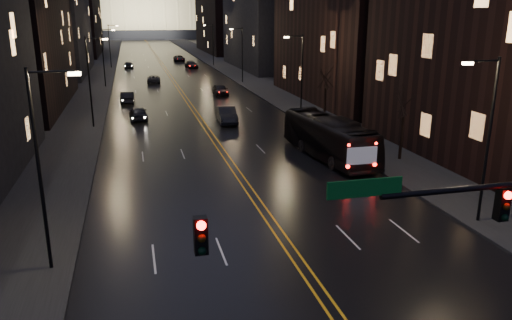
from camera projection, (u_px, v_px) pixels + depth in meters
road at (156, 56)px, 136.66m from camera, size 20.00×320.00×0.02m
sidewalk_left at (103, 57)px, 133.40m from camera, size 8.00×320.00×0.16m
sidewalk_right at (207, 55)px, 139.87m from camera, size 8.00×320.00×0.16m
center_line at (156, 56)px, 136.65m from camera, size 0.62×320.00×0.01m
building_left_far at (51, 20)px, 93.60m from camera, size 12.00×34.00×20.00m
building_left_dist at (75, 11)px, 137.75m from camera, size 12.00×40.00×24.00m
building_right_mid at (266, 4)px, 102.46m from camera, size 12.00×34.00×26.00m
building_right_dist at (224, 14)px, 147.74m from camera, size 12.00×40.00×22.00m
capitol at (141, 1)px, 243.61m from camera, size 90.00×50.00×58.50m
streetlamp_right_near at (486, 133)px, 25.95m from camera, size 2.13×0.25×9.00m
streetlamp_left_near at (43, 161)px, 20.96m from camera, size 2.13×0.25×9.00m
streetlamp_right_mid at (300, 71)px, 53.90m from camera, size 2.13×0.25×9.00m
streetlamp_left_mid at (91, 77)px, 48.90m from camera, size 2.13×0.25×9.00m
streetlamp_right_far at (241, 52)px, 81.84m from camera, size 2.13×0.25×9.00m
streetlamp_left_far at (104, 54)px, 76.84m from camera, size 2.13×0.25×9.00m
streetlamp_right_dist at (212, 42)px, 109.79m from camera, size 2.13×0.25×9.00m
streetlamp_left_dist at (110, 44)px, 104.79m from camera, size 2.13×0.25×9.00m
tree_right_mid at (404, 103)px, 37.79m from camera, size 2.40×2.40×6.65m
tree_right_far at (326, 78)px, 52.70m from camera, size 2.40×2.40×6.65m
bus at (329, 138)px, 39.48m from camera, size 3.88×12.00×3.29m
oncoming_car_a at (138, 113)px, 53.74m from camera, size 2.02×4.61×1.55m
oncoming_car_b at (128, 97)px, 64.07m from camera, size 1.78×4.63×1.51m
oncoming_car_c at (154, 79)px, 83.14m from camera, size 2.29×4.66×1.27m
oncoming_car_d at (129, 65)px, 105.71m from camera, size 2.02×4.68×1.34m
receding_car_a at (227, 115)px, 52.37m from camera, size 2.12×5.26×1.70m
receding_car_b at (220, 90)px, 70.29m from camera, size 1.95×4.69×1.59m
receding_car_c at (191, 65)px, 105.43m from camera, size 2.67×5.26×1.46m
receding_car_d at (179, 58)px, 120.85m from camera, size 2.43×5.26×1.46m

